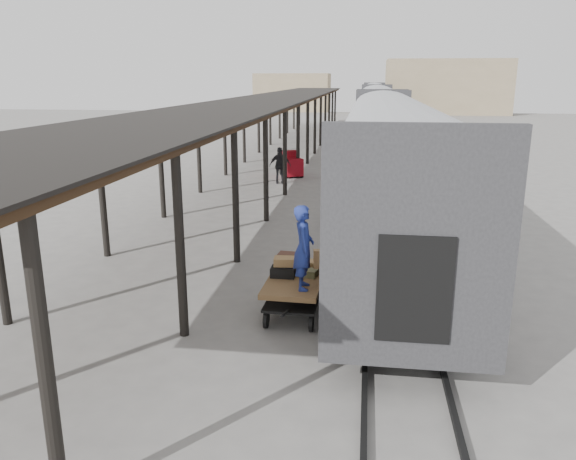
# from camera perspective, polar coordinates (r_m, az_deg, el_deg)

# --- Properties ---
(ground) EXTENTS (160.00, 160.00, 0.00)m
(ground) POSITION_cam_1_polar(r_m,az_deg,el_deg) (13.86, -2.51, -7.36)
(ground) COLOR slate
(ground) RESTS_ON ground
(train) EXTENTS (3.45, 76.01, 4.01)m
(train) POSITION_cam_1_polar(r_m,az_deg,el_deg) (46.46, 9.14, 11.79)
(train) COLOR silver
(train) RESTS_ON ground
(canopy) EXTENTS (4.90, 64.30, 4.15)m
(canopy) POSITION_cam_1_polar(r_m,az_deg,el_deg) (37.05, -1.04, 13.18)
(canopy) COLOR #422B19
(canopy) RESTS_ON ground
(rails) EXTENTS (1.54, 150.00, 0.12)m
(rails) POSITION_cam_1_polar(r_m,az_deg,el_deg) (46.88, 9.01, 8.59)
(rails) COLOR black
(rails) RESTS_ON ground
(building_far) EXTENTS (18.00, 10.00, 8.00)m
(building_far) POSITION_cam_1_polar(r_m,az_deg,el_deg) (91.33, 15.73, 13.84)
(building_far) COLOR tan
(building_far) RESTS_ON ground
(building_left) EXTENTS (12.00, 8.00, 6.00)m
(building_left) POSITION_cam_1_polar(r_m,az_deg,el_deg) (95.41, 0.51, 13.82)
(building_left) COLOR tan
(building_left) RESTS_ON ground
(baggage_cart) EXTENTS (1.33, 2.44, 0.86)m
(baggage_cart) POSITION_cam_1_polar(r_m,az_deg,el_deg) (13.07, 0.79, -5.71)
(baggage_cart) COLOR brown
(baggage_cart) RESTS_ON ground
(suitcase_stack) EXTENTS (1.19, 1.09, 0.43)m
(suitcase_stack) POSITION_cam_1_polar(r_m,az_deg,el_deg) (13.27, 0.51, -3.62)
(suitcase_stack) COLOR #3B3A3D
(suitcase_stack) RESTS_ON baggage_cart
(luggage_tug) EXTENTS (1.51, 1.81, 1.38)m
(luggage_tug) POSITION_cam_1_polar(r_m,az_deg,el_deg) (31.40, 0.31, 6.63)
(luggage_tug) COLOR maroon
(luggage_tug) RESTS_ON ground
(porter) EXTENTS (0.51, 0.72, 1.86)m
(porter) POSITION_cam_1_polar(r_m,az_deg,el_deg) (12.06, 1.60, -1.79)
(porter) COLOR navy
(porter) RESTS_ON baggage_cart
(pedestrian) EXTENTS (1.16, 0.60, 1.88)m
(pedestrian) POSITION_cam_1_polar(r_m,az_deg,el_deg) (29.12, -0.81, 6.57)
(pedestrian) COLOR black
(pedestrian) RESTS_ON ground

